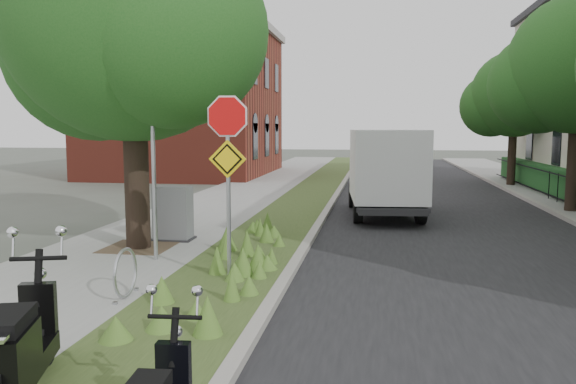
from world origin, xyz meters
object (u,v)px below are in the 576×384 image
(scooter_near, at_px, (16,357))
(box_truck, at_px, (385,169))
(sign_assembly, at_px, (228,150))
(utility_cabinet, at_px, (173,214))

(scooter_near, height_order, box_truck, box_truck)
(sign_assembly, xyz_separation_m, box_truck, (2.68, 8.12, -0.87))
(sign_assembly, distance_m, box_truck, 8.60)
(box_truck, relative_size, utility_cabinet, 4.14)
(sign_assembly, xyz_separation_m, scooter_near, (-0.84, -4.46, -1.76))
(sign_assembly, relative_size, box_truck, 0.63)
(sign_assembly, xyz_separation_m, utility_cabinet, (-2.16, 3.15, -1.62))
(box_truck, xyz_separation_m, utility_cabinet, (-4.84, -4.98, -0.75))
(utility_cabinet, bearing_deg, scooter_near, -80.10)
(sign_assembly, height_order, box_truck, sign_assembly)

